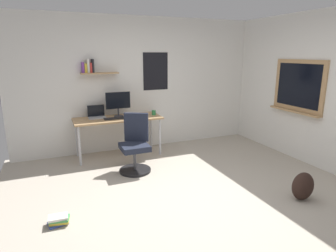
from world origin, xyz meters
The scene contains 12 objects.
ground_plane centered at (0.00, 0.00, 0.00)m, with size 5.20×5.20×0.00m, color #ADA393.
wall_back centered at (-0.01, 2.45, 1.30)m, with size 5.00×0.30×2.60m.
wall_right centered at (2.45, 0.03, 1.30)m, with size 0.22×5.00×2.60m.
desk centered at (-0.60, 2.06, 0.67)m, with size 1.60×0.63×0.74m.
office_chair centered at (-0.51, 1.24, 0.41)m, with size 0.55×0.56×0.95m.
laptop centered at (-0.96, 2.21, 0.80)m, with size 0.31×0.21×0.23m.
monitor_primary centered at (-0.56, 2.16, 1.01)m, with size 0.46×0.17×0.46m.
keyboard centered at (-0.68, 1.98, 0.75)m, with size 0.37×0.13×0.02m, color black.
computer_mouse centered at (-0.40, 1.98, 0.76)m, with size 0.10×0.06×0.03m, color #262628.
coffee_mug centered at (0.11, 2.03, 0.79)m, with size 0.08×0.08×0.09m, color #338C4C.
backpack centered at (1.26, -0.58, 0.19)m, with size 0.32×0.22×0.38m, color black.
book_stack_on_floor centered at (-1.77, 0.06, 0.05)m, with size 0.25×0.20×0.11m.
Camera 1 is at (-1.74, -3.12, 1.91)m, focal length 30.76 mm.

